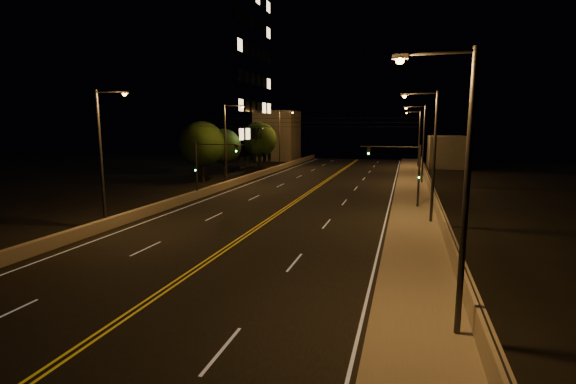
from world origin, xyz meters
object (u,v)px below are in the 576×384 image
(streetlight_6, at_px, (281,136))
(tree_2, at_px, (259,139))
(traffic_signal_right, at_px, (406,168))
(tree_0, at_px, (202,144))
(streetlight_1, at_px, (431,149))
(streetlight_3, at_px, (418,136))
(building_tower, at_px, (183,69))
(streetlight_4, at_px, (104,150))
(streetlight_0, at_px, (458,179))
(streetlight_2, at_px, (421,140))
(streetlight_5, at_px, (228,140))
(tree_1, at_px, (224,146))
(traffic_signal_left, at_px, (206,163))

(streetlight_6, distance_m, tree_2, 3.62)
(streetlight_6, xyz_separation_m, traffic_signal_right, (19.87, -29.00, -1.90))
(traffic_signal_right, bearing_deg, tree_0, 156.57)
(streetlight_1, height_order, streetlight_3, same)
(tree_0, bearing_deg, building_tower, 126.73)
(streetlight_4, height_order, building_tower, building_tower)
(streetlight_6, height_order, tree_0, streetlight_6)
(streetlight_4, height_order, tree_2, streetlight_4)
(streetlight_0, xyz_separation_m, streetlight_2, (0.00, 38.45, 0.00))
(streetlight_2, xyz_separation_m, tree_0, (-26.20, -5.26, -0.64))
(streetlight_0, xyz_separation_m, streetlight_4, (-21.46, 9.86, 0.00))
(building_tower, distance_m, tree_2, 16.01)
(streetlight_3, xyz_separation_m, streetlight_5, (-21.46, -28.75, 0.00))
(streetlight_2, height_order, streetlight_5, same)
(streetlight_2, bearing_deg, streetlight_3, 90.00)
(streetlight_4, relative_size, traffic_signal_right, 1.71)
(streetlight_1, relative_size, streetlight_6, 1.00)
(streetlight_1, bearing_deg, streetlight_2, 90.00)
(streetlight_1, height_order, tree_1, streetlight_1)
(streetlight_4, distance_m, tree_2, 40.71)
(traffic_signal_left, height_order, tree_2, tree_2)
(tree_1, bearing_deg, traffic_signal_right, -35.42)
(streetlight_1, distance_m, traffic_signal_right, 6.06)
(building_tower, height_order, tree_1, building_tower)
(streetlight_1, xyz_separation_m, streetlight_3, (0.00, 42.06, 0.00))
(streetlight_1, relative_size, tree_2, 1.23)
(streetlight_2, bearing_deg, traffic_signal_left, -141.84)
(tree_0, bearing_deg, streetlight_0, -51.72)
(traffic_signal_left, xyz_separation_m, building_tower, (-15.35, 23.28, 12.23))
(streetlight_3, xyz_separation_m, tree_0, (-26.20, -25.87, -0.64))
(streetlight_4, height_order, streetlight_5, same)
(streetlight_2, xyz_separation_m, traffic_signal_left, (-20.27, -15.92, -1.90))
(streetlight_0, distance_m, streetlight_5, 37.14)
(streetlight_3, height_order, tree_0, streetlight_3)
(streetlight_4, xyz_separation_m, building_tower, (-14.16, 35.95, 10.32))
(streetlight_2, distance_m, traffic_signal_right, 16.12)
(streetlight_5, bearing_deg, streetlight_4, -90.00)
(tree_2, bearing_deg, streetlight_0, -63.76)
(traffic_signal_right, height_order, tree_2, tree_2)
(tree_1, height_order, tree_2, tree_2)
(streetlight_0, distance_m, tree_0, 42.29)
(tree_1, bearing_deg, streetlight_5, -63.08)
(streetlight_4, bearing_deg, building_tower, 111.49)
(streetlight_3, bearing_deg, streetlight_5, -126.74)
(tree_2, bearing_deg, streetlight_4, -85.21)
(traffic_signal_left, relative_size, tree_2, 0.72)
(streetlight_2, relative_size, traffic_signal_left, 1.71)
(streetlight_5, bearing_deg, traffic_signal_right, -21.39)
(streetlight_2, bearing_deg, streetlight_6, 148.64)
(traffic_signal_right, bearing_deg, streetlight_0, -85.95)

